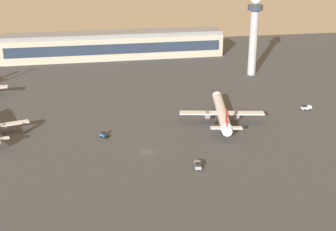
# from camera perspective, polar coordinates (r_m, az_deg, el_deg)

# --- Properties ---
(ground_plane) EXTENTS (416.00, 416.00, 0.00)m
(ground_plane) POSITION_cam_1_polar(r_m,az_deg,el_deg) (155.79, -2.72, -4.56)
(ground_plane) COLOR #424449
(terminal_building) EXTENTS (138.54, 22.40, 16.40)m
(terminal_building) POSITION_cam_1_polar(r_m,az_deg,el_deg) (296.65, -6.75, 8.75)
(terminal_building) COLOR #B2AD99
(terminal_building) RESTS_ON ground
(control_tower) EXTENTS (8.00, 8.00, 43.40)m
(control_tower) POSITION_cam_1_polar(r_m,az_deg,el_deg) (253.08, 10.71, 10.52)
(control_tower) COLOR #A8A8B2
(control_tower) RESTS_ON ground
(airplane_near_gate) EXTENTS (33.54, 42.81, 11.08)m
(airplane_near_gate) POSITION_cam_1_polar(r_m,az_deg,el_deg) (182.06, 6.73, 0.41)
(airplane_near_gate) COLOR white
(airplane_near_gate) RESTS_ON ground
(cargo_loader) EXTENTS (4.22, 2.16, 2.25)m
(cargo_loader) POSITION_cam_1_polar(r_m,az_deg,el_deg) (204.74, 16.91, 0.98)
(cargo_loader) COLOR white
(cargo_loader) RESTS_ON ground
(baggage_tractor) EXTENTS (2.68, 4.43, 2.25)m
(baggage_tractor) POSITION_cam_1_polar(r_m,az_deg,el_deg) (143.84, 3.75, -6.23)
(baggage_tractor) COLOR gray
(baggage_tractor) RESTS_ON ground
(pushback_tug) EXTENTS (3.52, 3.33, 2.05)m
(pushback_tug) POSITION_cam_1_polar(r_m,az_deg,el_deg) (168.89, -8.11, -2.37)
(pushback_tug) COLOR #3372BF
(pushback_tug) RESTS_ON ground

